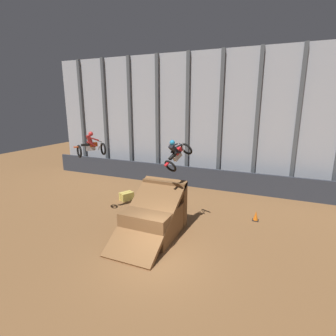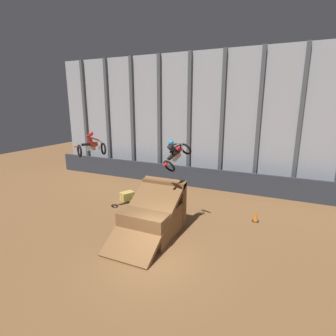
{
  "view_description": "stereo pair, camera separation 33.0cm",
  "coord_description": "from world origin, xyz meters",
  "px_view_note": "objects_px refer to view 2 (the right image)",
  "views": [
    {
      "loc": [
        4.51,
        -9.17,
        6.75
      ],
      "look_at": [
        -1.69,
        5.22,
        2.83
      ],
      "focal_mm": 28.0,
      "sensor_mm": 36.0,
      "label": 1
    },
    {
      "loc": [
        4.81,
        -9.04,
        6.75
      ],
      "look_at": [
        -1.69,
        5.22,
        2.83
      ],
      "focal_mm": 28.0,
      "sensor_mm": 36.0,
      "label": 2
    }
  ],
  "objects_px": {
    "rider_bike_right_air": "(176,154)",
    "traffic_cone_near_ramp": "(256,217)",
    "rider_bike_left_air": "(91,146)",
    "hay_bale_trackside": "(127,196)",
    "dirt_ramp": "(154,216)"
  },
  "relations": [
    {
      "from": "traffic_cone_near_ramp",
      "to": "hay_bale_trackside",
      "type": "bearing_deg",
      "value": -179.31
    },
    {
      "from": "dirt_ramp",
      "to": "rider_bike_left_air",
      "type": "relative_size",
      "value": 2.72
    },
    {
      "from": "rider_bike_left_air",
      "to": "traffic_cone_near_ramp",
      "type": "relative_size",
      "value": 2.93
    },
    {
      "from": "dirt_ramp",
      "to": "hay_bale_trackside",
      "type": "xyz_separation_m",
      "value": [
        -4.01,
        3.5,
        -0.65
      ]
    },
    {
      "from": "traffic_cone_near_ramp",
      "to": "dirt_ramp",
      "type": "bearing_deg",
      "value": -142.96
    },
    {
      "from": "rider_bike_right_air",
      "to": "hay_bale_trackside",
      "type": "bearing_deg",
      "value": 172.25
    },
    {
      "from": "rider_bike_right_air",
      "to": "traffic_cone_near_ramp",
      "type": "xyz_separation_m",
      "value": [
        3.87,
        2.9,
        -3.92
      ]
    },
    {
      "from": "rider_bike_left_air",
      "to": "rider_bike_right_air",
      "type": "distance_m",
      "value": 5.19
    },
    {
      "from": "dirt_ramp",
      "to": "rider_bike_right_air",
      "type": "xyz_separation_m",
      "value": [
        0.91,
        0.71,
        3.27
      ]
    },
    {
      "from": "hay_bale_trackside",
      "to": "rider_bike_right_air",
      "type": "bearing_deg",
      "value": -29.62
    },
    {
      "from": "rider_bike_right_air",
      "to": "hay_bale_trackside",
      "type": "xyz_separation_m",
      "value": [
        -4.92,
        2.8,
        -3.92
      ]
    },
    {
      "from": "rider_bike_right_air",
      "to": "rider_bike_left_air",
      "type": "bearing_deg",
      "value": -154.86
    },
    {
      "from": "dirt_ramp",
      "to": "rider_bike_left_air",
      "type": "bearing_deg",
      "value": 174.52
    },
    {
      "from": "rider_bike_right_air",
      "to": "traffic_cone_near_ramp",
      "type": "distance_m",
      "value": 6.23
    },
    {
      "from": "hay_bale_trackside",
      "to": "dirt_ramp",
      "type": "bearing_deg",
      "value": -41.12
    }
  ]
}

